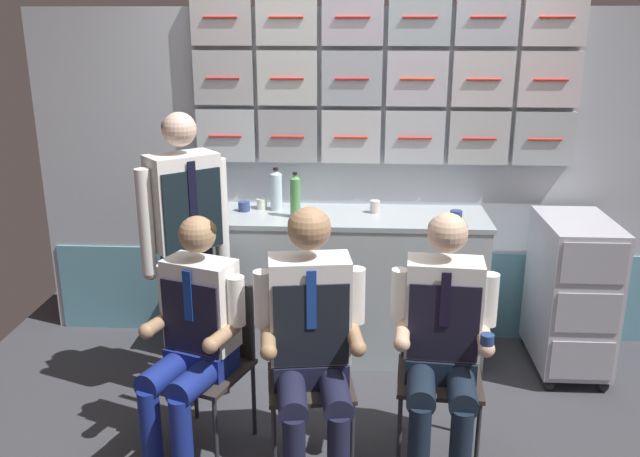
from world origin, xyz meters
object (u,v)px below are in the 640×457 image
object	(u,v)px
service_trolley	(571,291)
folding_chair_right	(309,356)
folding_chair_by_counter	(440,352)
water_bottle_tall	(295,196)
crew_member_right	(311,334)
crew_member_left	(192,333)
coffee_cup_white	(244,206)
folding_chair_left	(212,346)
crew_member_by_counter	(443,335)
crew_member_standing	(186,236)

from	to	relation	value
service_trolley	folding_chair_right	distance (m)	1.76
folding_chair_by_counter	water_bottle_tall	size ratio (longest dim) A/B	2.98
folding_chair_right	crew_member_right	size ratio (longest dim) A/B	0.65
crew_member_left	coffee_cup_white	xyz separation A→B (m)	(0.06, 1.16, 0.30)
folding_chair_by_counter	folding_chair_right	bearing A→B (deg)	-173.05
folding_chair_by_counter	coffee_cup_white	bearing A→B (deg)	138.16
folding_chair_left	water_bottle_tall	bearing A→B (deg)	69.34
crew_member_right	water_bottle_tall	bearing A→B (deg)	98.77
service_trolley	folding_chair_right	world-z (taller)	service_trolley
folding_chair_by_counter	crew_member_by_counter	distance (m)	0.24
service_trolley	folding_chair_right	bearing A→B (deg)	-149.35
crew_member_right	coffee_cup_white	size ratio (longest dim) A/B	17.54
folding_chair_by_counter	crew_member_standing	size ratio (longest dim) A/B	0.51
service_trolley	crew_member_left	xyz separation A→B (m)	(-2.06, -0.97, 0.15)
crew_member_by_counter	water_bottle_tall	distance (m)	1.37
crew_member_right	crew_member_standing	world-z (taller)	crew_member_standing
crew_member_by_counter	service_trolley	bearing A→B (deg)	47.83
crew_member_right	crew_member_standing	bearing A→B (deg)	138.07
service_trolley	crew_member_by_counter	bearing A→B (deg)	-132.17
service_trolley	coffee_cup_white	bearing A→B (deg)	174.66
crew_member_by_counter	water_bottle_tall	world-z (taller)	crew_member_by_counter
folding_chair_left	crew_member_right	distance (m)	0.60
folding_chair_left	crew_member_standing	world-z (taller)	crew_member_standing
crew_member_right	folding_chair_left	bearing A→B (deg)	155.68
water_bottle_tall	folding_chair_right	bearing A→B (deg)	-81.15
service_trolley	crew_member_right	size ratio (longest dim) A/B	0.75
crew_member_left	folding_chair_by_counter	world-z (taller)	crew_member_left
folding_chair_left	crew_member_by_counter	xyz separation A→B (m)	(1.12, -0.16, 0.17)
folding_chair_left	crew_member_left	distance (m)	0.22
folding_chair_by_counter	crew_member_by_counter	xyz separation A→B (m)	(-0.01, -0.16, 0.17)
crew_member_left	coffee_cup_white	size ratio (longest dim) A/B	16.53
crew_member_standing	folding_chair_by_counter	bearing A→B (deg)	-17.31
crew_member_right	service_trolley	bearing A→B (deg)	35.21
crew_member_right	folding_chair_by_counter	distance (m)	0.69
folding_chair_right	water_bottle_tall	world-z (taller)	water_bottle_tall
folding_chair_right	folding_chair_by_counter	bearing A→B (deg)	6.95
crew_member_standing	coffee_cup_white	size ratio (longest dim) A/B	22.17
service_trolley	crew_member_by_counter	distance (m)	1.33
folding_chair_left	crew_member_by_counter	size ratio (longest dim) A/B	0.67
crew_member_left	crew_member_right	xyz separation A→B (m)	(0.57, -0.08, 0.05)
folding_chair_by_counter	crew_member_by_counter	size ratio (longest dim) A/B	0.67
coffee_cup_white	crew_member_by_counter	bearing A→B (deg)	-46.38
water_bottle_tall	coffee_cup_white	size ratio (longest dim) A/B	3.81
service_trolley	crew_member_standing	bearing A→B (deg)	-169.75
service_trolley	folding_chair_by_counter	size ratio (longest dim) A/B	1.15
coffee_cup_white	folding_chair_right	bearing A→B (deg)	-65.94
water_bottle_tall	service_trolley	bearing A→B (deg)	-2.61
crew_member_standing	crew_member_left	bearing A→B (deg)	-74.77
crew_member_standing	coffee_cup_white	world-z (taller)	crew_member_standing
coffee_cup_white	crew_member_right	bearing A→B (deg)	-67.77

